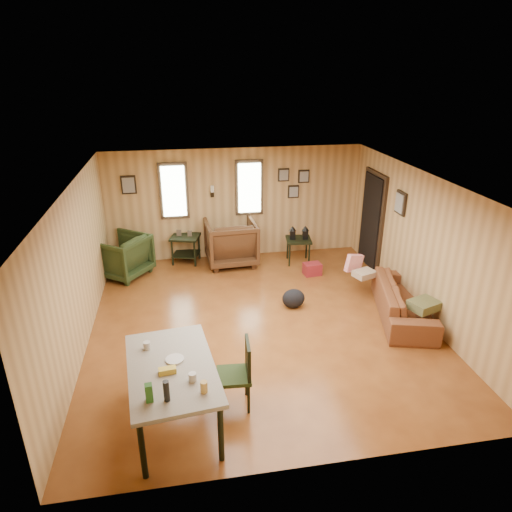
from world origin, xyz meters
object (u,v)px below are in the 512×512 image
Objects in this scene: side_table at (299,238)px; dining_table at (172,372)px; end_table at (186,244)px; recliner_brown at (231,240)px; recliner_green at (122,254)px; sofa at (404,295)px.

dining_table is at bearing -121.05° from side_table.
end_table is at bearing 79.92° from dining_table.
recliner_brown is 1.45m from side_table.
recliner_green is at bearing 3.05° from recliner_brown.
side_table is at bearing 52.24° from dining_table.
recliner_brown is at bearing 172.08° from side_table.
dining_table is (0.99, -4.42, 0.28)m from recliner_green.
side_table reaches higher than sofa.
sofa is at bearing 19.75° from dining_table.
side_table is 5.21m from dining_table.
end_table is (1.28, 0.46, -0.05)m from recliner_green.
end_table is at bearing 146.04° from recliner_green.
recliner_brown is 0.99m from end_table.
dining_table is at bearing 131.65° from sofa.
recliner_brown is 2.25m from recliner_green.
dining_table is at bearing -93.37° from end_table.
recliner_brown is 1.14× the size of recliner_green.
sofa is 4.64m from end_table.
recliner_green is (-4.85, 2.50, 0.08)m from sofa.
dining_table is at bearing 48.65° from recliner_green.
sofa is 5.46m from recliner_green.
recliner_brown is at bearing -13.07° from end_table.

